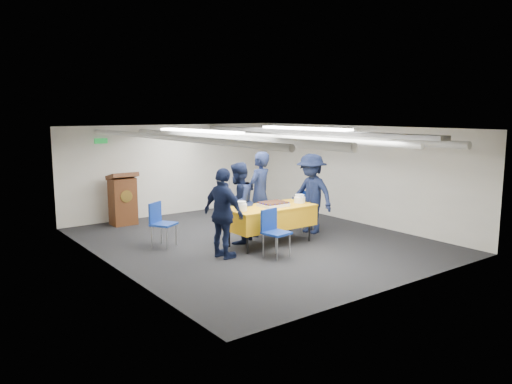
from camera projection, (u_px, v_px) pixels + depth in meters
ground at (255, 240)px, 10.26m from camera, size 7.00×7.00×0.00m
room_shell at (247, 151)px, 10.35m from camera, size 6.00×7.00×2.30m
serving_table at (270, 217)px, 9.90m from camera, size 1.80×0.85×0.77m
sheet_cake at (273, 204)px, 9.84m from camera, size 0.54×0.42×0.09m
plate_stack_left at (241, 207)px, 9.38m from camera, size 0.21×0.21×0.18m
plate_stack_right at (300, 199)px, 10.24m from camera, size 0.23×0.23×0.17m
podium at (123, 199)px, 11.63m from camera, size 0.62×0.53×1.25m
chair_near at (273, 228)px, 9.06m from camera, size 0.48×0.48×0.87m
chair_right at (303, 207)px, 11.10m from camera, size 0.50×0.50×0.87m
chair_left at (160, 220)px, 9.74m from camera, size 0.58×0.58×0.87m
sailor_a at (260, 194)px, 10.54m from camera, size 0.76×0.63×1.80m
sailor_b at (238, 203)px, 9.98m from camera, size 1.00×0.95×1.63m
sailor_c at (224, 213)px, 8.92m from camera, size 0.55×1.01×1.64m
sailor_d at (311, 194)px, 10.81m from camera, size 0.77×1.19×1.73m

